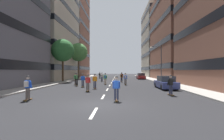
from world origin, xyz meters
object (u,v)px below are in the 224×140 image
skater_2 (88,82)px  skater_10 (28,86)px  skater_5 (125,78)px  skater_8 (171,84)px  street_tree_mid (78,52)px  skater_4 (102,76)px  skater_7 (116,87)px  skater_12 (95,80)px  skater_1 (76,78)px  skater_6 (77,79)px  streetlamp_right (159,60)px  skater_3 (100,75)px  street_tree_near (63,51)px  skater_13 (122,77)px  skater_9 (122,75)px  skater_11 (105,78)px  parked_car_mid (166,83)px  parked_car_near (141,76)px  skater_0 (83,80)px

skater_2 → skater_10: same height
skater_5 → skater_10: size_ratio=1.00×
skater_5 → skater_8: same height
street_tree_mid → skater_4: bearing=-55.4°
street_tree_mid → skater_7: bearing=-71.2°
skater_2 → skater_12: 2.49m
skater_1 → skater_6: same height
skater_6 → skater_12: (3.01, -3.26, -0.03)m
streetlamp_right → skater_3: size_ratio=3.65×
street_tree_near → skater_13: (11.12, -0.31, -4.92)m
skater_6 → skater_5: bearing=15.9°
street_tree_near → skater_2: street_tree_near is taller
skater_4 → skater_9: (4.02, 5.38, 0.00)m
skater_4 → skater_11: same height
parked_car_mid → skater_5: skater_5 is taller
skater_12 → streetlamp_right: bearing=46.3°
street_tree_mid → skater_12: street_tree_mid is taller
skater_1 → skater_3: size_ratio=1.00×
parked_car_mid → street_tree_near: size_ratio=0.55×
skater_3 → skater_6: bearing=-92.7°
skater_7 → skater_12: same height
street_tree_mid → skater_9: bearing=-24.8°
skater_8 → skater_13: 16.15m
skater_1 → skater_3: same height
skater_9 → street_tree_near: bearing=-149.7°
street_tree_mid → skater_3: bearing=-2.6°
skater_5 → skater_13: (-0.47, 5.68, 0.00)m
skater_1 → skater_2: same height
skater_10 → skater_4: bearing=80.6°
skater_4 → skater_7: (3.08, -19.93, -0.03)m
parked_car_near → skater_4: (-8.80, -8.78, 0.32)m
parked_car_near → skater_9: (-4.78, -3.40, 0.32)m
skater_1 → skater_12: same height
parked_car_near → skater_5: bearing=-105.8°
skater_13 → street_tree_near: bearing=178.4°
skater_4 → skater_9: size_ratio=1.00×
parked_car_mid → skater_7: skater_7 is taller
parked_car_near → skater_9: skater_9 is taller
parked_car_near → skater_1: skater_1 is taller
skater_11 → parked_car_mid: bearing=-36.2°
skater_3 → skater_11: 17.08m
streetlamp_right → skater_13: bearing=178.3°
parked_car_mid → skater_8: size_ratio=2.47×
skater_2 → skater_0: bearing=109.1°
streetlamp_right → skater_8: 16.05m
skater_7 → skater_8: bearing=30.2°
skater_0 → skater_12: size_ratio=1.00×
skater_8 → skater_11: 12.58m
skater_3 → skater_5: size_ratio=1.00×
skater_0 → skater_11: same height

